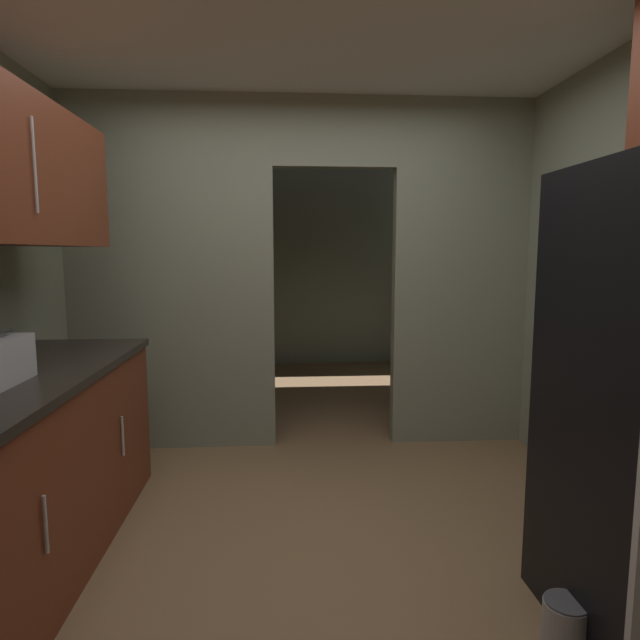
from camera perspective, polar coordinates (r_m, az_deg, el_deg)
The scene contains 6 objects.
ground at distance 2.79m, azimuth -0.52°, elevation -24.39°, with size 20.00×20.00×0.00m, color brown.
kitchen_overhead_slab at distance 3.08m, azimuth -1.20°, elevation 28.93°, with size 3.80×7.27×0.06m, color silver.
kitchen_partition at distance 4.01m, azimuth -2.88°, elevation 5.68°, with size 3.40×0.12×2.57m.
adjoining_room_shell at distance 6.06m, azimuth -2.61°, elevation 5.57°, with size 3.40×3.06×2.57m.
lower_cabinet_run at distance 2.85m, azimuth -29.77°, elevation -14.41°, with size 0.70×2.15×0.91m.
paint_can at distance 2.45m, azimuth 24.58°, elevation -27.42°, with size 0.16×0.16×0.19m.
Camera 1 is at (-0.14, -2.37, 1.46)m, focal length 30.15 mm.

